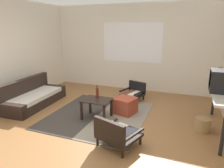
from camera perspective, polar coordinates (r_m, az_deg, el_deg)
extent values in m
plane|color=olive|center=(4.32, -6.13, -11.98)|extent=(7.80, 7.80, 0.00)
cube|color=silver|center=(6.73, 5.62, 9.92)|extent=(5.60, 0.12, 2.70)
cube|color=white|center=(6.65, 5.51, 11.31)|extent=(1.91, 0.01, 1.23)
cube|color=#38332D|center=(5.12, -9.19, -7.52)|extent=(1.07, 2.36, 0.01)
cube|color=gray|center=(4.70, 2.32, -9.43)|extent=(1.07, 2.36, 0.01)
cube|color=black|center=(5.79, -20.40, -4.44)|extent=(0.83, 1.85, 0.22)
cube|color=beige|center=(5.72, -20.31, -2.94)|extent=(0.72, 1.67, 0.10)
cube|color=black|center=(5.90, -23.01, -1.43)|extent=(0.23, 1.82, 0.57)
cube|color=black|center=(6.40, -15.94, -1.73)|extent=(0.75, 0.22, 0.33)
cube|color=black|center=(5.21, -26.03, -6.66)|extent=(0.75, 0.22, 0.33)
cube|color=black|center=(4.57, -4.31, -4.40)|extent=(0.62, 0.50, 0.02)
cube|color=black|center=(4.93, -6.05, -5.68)|extent=(0.04, 0.04, 0.43)
cube|color=black|center=(4.72, -0.20, -6.55)|extent=(0.04, 0.04, 0.43)
cube|color=black|center=(4.59, -8.44, -7.40)|extent=(0.04, 0.04, 0.43)
cube|color=black|center=(4.37, -2.21, -8.45)|extent=(0.04, 0.04, 0.43)
cylinder|color=black|center=(5.55, 6.27, -4.90)|extent=(0.04, 0.04, 0.13)
cylinder|color=black|center=(5.79, 2.51, -3.96)|extent=(0.04, 0.04, 0.13)
cylinder|color=black|center=(5.93, 8.71, -3.67)|extent=(0.04, 0.04, 0.13)
cylinder|color=black|center=(6.15, 5.08, -2.84)|extent=(0.04, 0.04, 0.13)
cube|color=black|center=(5.82, 5.67, -3.00)|extent=(0.67, 0.68, 0.05)
cube|color=silver|center=(5.74, 6.35, -2.70)|extent=(0.31, 0.51, 0.06)
cube|color=brown|center=(5.84, 4.81, -2.36)|extent=(0.31, 0.51, 0.06)
cube|color=black|center=(5.96, 6.99, -0.78)|extent=(0.53, 0.23, 0.31)
cube|color=black|center=(5.66, 7.77, -2.37)|extent=(0.21, 0.53, 0.04)
cube|color=black|center=(5.92, 3.71, -1.48)|extent=(0.21, 0.53, 0.04)
cylinder|color=black|center=(4.03, 1.18, -12.74)|extent=(0.04, 0.04, 0.15)
cylinder|color=black|center=(3.76, 7.84, -15.13)|extent=(0.04, 0.04, 0.15)
cylinder|color=black|center=(3.70, -4.01, -15.55)|extent=(0.04, 0.04, 0.15)
cylinder|color=black|center=(3.40, 2.93, -18.60)|extent=(0.04, 0.04, 0.15)
cube|color=black|center=(3.66, 1.99, -14.05)|extent=(0.78, 0.76, 0.05)
cube|color=beige|center=(3.71, 0.84, -12.67)|extent=(0.37, 0.57, 0.06)
cube|color=black|center=(3.59, 3.60, -13.70)|extent=(0.37, 0.57, 0.06)
cube|color=black|center=(3.39, -0.84, -12.81)|extent=(0.61, 0.27, 0.35)
cube|color=black|center=(3.77, -1.54, -11.13)|extent=(0.24, 0.57, 0.04)
cube|color=black|center=(3.46, 5.91, -13.85)|extent=(0.24, 0.57, 0.04)
cube|color=#993D28|center=(4.92, 3.59, -5.97)|extent=(0.56, 0.56, 0.38)
cube|color=#B2AD9E|center=(4.37, 27.87, -1.66)|extent=(0.38, 1.84, 0.04)
cylinder|color=black|center=(3.71, 28.43, -11.64)|extent=(0.06, 0.06, 0.81)
cylinder|color=black|center=(5.30, 26.34, -3.52)|extent=(0.06, 0.06, 0.81)
cube|color=black|center=(4.19, 28.42, 0.67)|extent=(0.44, 0.43, 0.39)
cube|color=black|center=(4.16, 25.53, 1.22)|extent=(0.01, 0.33, 0.27)
cylinder|color=brown|center=(4.80, 27.46, 1.38)|extent=(0.20, 0.20, 0.21)
cylinder|color=brown|center=(4.77, 27.71, 3.37)|extent=(0.09, 0.09, 0.13)
cylinder|color=#5B2319|center=(4.67, -4.11, -2.34)|extent=(0.06, 0.06, 0.23)
cylinder|color=#5B2319|center=(4.63, -4.15, -0.65)|extent=(0.03, 0.03, 0.06)
cylinder|color=#9E7A4C|center=(4.50, 23.80, -10.20)|extent=(0.30, 0.30, 0.27)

